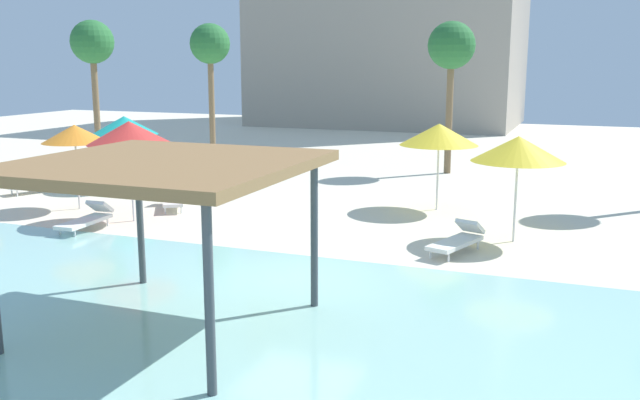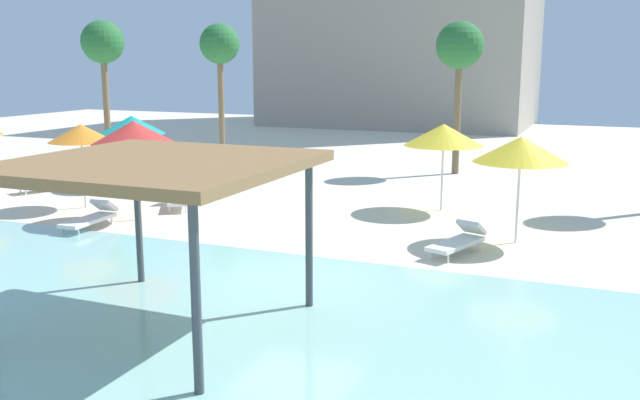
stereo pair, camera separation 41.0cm
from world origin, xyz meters
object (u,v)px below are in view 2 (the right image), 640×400
object	(u,v)px
beach_umbrella_teal_0	(132,125)
lounge_chair_2	(92,217)
lounge_chair_4	(178,197)
lounge_chair_5	(48,182)
beach_umbrella_red_5	(134,132)
palm_tree_2	(103,46)
beach_umbrella_orange_4	(81,133)
palm_tree_1	(220,47)
beach_umbrella_yellow_1	(521,150)
beach_umbrella_yellow_3	(444,135)
lounge_chair_6	(163,183)
palm_tree_3	(460,49)
lounge_chair_3	(459,240)
shade_pavilion	(157,169)

from	to	relation	value
beach_umbrella_teal_0	lounge_chair_2	xyz separation A→B (m)	(3.00, -5.84, -1.95)
lounge_chair_4	lounge_chair_5	bearing A→B (deg)	-127.54
beach_umbrella_teal_0	beach_umbrella_red_5	bearing A→B (deg)	-51.93
palm_tree_2	beach_umbrella_orange_4	bearing A→B (deg)	-54.96
lounge_chair_2	beach_umbrella_orange_4	bearing A→B (deg)	-138.85
palm_tree_1	beach_umbrella_teal_0	bearing A→B (deg)	-80.76
beach_umbrella_yellow_1	beach_umbrella_red_5	size ratio (longest dim) A/B	0.94
beach_umbrella_yellow_3	lounge_chair_5	distance (m)	14.01
beach_umbrella_yellow_1	palm_tree_1	world-z (taller)	palm_tree_1
lounge_chair_6	beach_umbrella_yellow_1	bearing A→B (deg)	111.88
lounge_chair_6	palm_tree_1	bearing A→B (deg)	-129.08
beach_umbrella_orange_4	beach_umbrella_red_5	world-z (taller)	beach_umbrella_red_5
beach_umbrella_red_5	lounge_chair_4	world-z (taller)	beach_umbrella_red_5
lounge_chair_2	lounge_chair_4	distance (m)	3.42
lounge_chair_2	lounge_chair_6	size ratio (longest dim) A/B	1.00
beach_umbrella_yellow_1	lounge_chair_2	distance (m)	11.61
lounge_chair_6	beach_umbrella_teal_0	bearing A→B (deg)	-75.27
palm_tree_1	palm_tree_3	bearing A→B (deg)	-5.86
beach_umbrella_red_5	palm_tree_2	world-z (taller)	palm_tree_2
lounge_chair_5	lounge_chair_6	bearing A→B (deg)	133.15
lounge_chair_3	lounge_chair_4	world-z (taller)	same
beach_umbrella_orange_4	palm_tree_2	bearing A→B (deg)	125.04
beach_umbrella_yellow_3	beach_umbrella_orange_4	world-z (taller)	beach_umbrella_yellow_3
shade_pavilion	beach_umbrella_yellow_1	bearing A→B (deg)	59.61
beach_umbrella_yellow_3	palm_tree_1	world-z (taller)	palm_tree_1
shade_pavilion	lounge_chair_6	xyz separation A→B (m)	(-7.53, 10.71, -2.47)
beach_umbrella_yellow_3	beach_umbrella_yellow_1	bearing A→B (deg)	-50.03
shade_pavilion	lounge_chair_3	bearing A→B (deg)	61.07
lounge_chair_4	lounge_chair_6	world-z (taller)	same
lounge_chair_5	lounge_chair_6	distance (m)	4.18
beach_umbrella_yellow_3	palm_tree_1	bearing A→B (deg)	146.41
lounge_chair_3	palm_tree_3	world-z (taller)	palm_tree_3
shade_pavilion	lounge_chair_2	world-z (taller)	shade_pavilion
palm_tree_3	lounge_chair_4	bearing A→B (deg)	-123.78
shade_pavilion	beach_umbrella_yellow_1	xyz separation A→B (m)	(4.88, 8.33, -0.40)
beach_umbrella_yellow_1	beach_umbrella_yellow_3	world-z (taller)	beach_umbrella_yellow_1
beach_umbrella_yellow_1	beach_umbrella_red_5	bearing A→B (deg)	-171.51
beach_umbrella_red_5	lounge_chair_6	bearing A→B (deg)	115.49
beach_umbrella_teal_0	lounge_chair_3	size ratio (longest dim) A/B	1.31
beach_umbrella_teal_0	beach_umbrella_yellow_1	bearing A→B (deg)	-11.72
palm_tree_3	lounge_chair_6	bearing A→B (deg)	-136.89
lounge_chair_5	lounge_chair_2	bearing A→B (deg)	77.54
shade_pavilion	beach_umbrella_yellow_1	world-z (taller)	shade_pavilion
beach_umbrella_yellow_3	palm_tree_1	distance (m)	15.63
beach_umbrella_yellow_3	lounge_chair_3	bearing A→B (deg)	-72.12
lounge_chair_2	shade_pavilion	bearing A→B (deg)	45.79
palm_tree_1	palm_tree_2	bearing A→B (deg)	-131.90
shade_pavilion	lounge_chair_6	world-z (taller)	shade_pavilion
beach_umbrella_yellow_1	lounge_chair_4	distance (m)	10.69
lounge_chair_3	palm_tree_1	size ratio (longest dim) A/B	0.32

